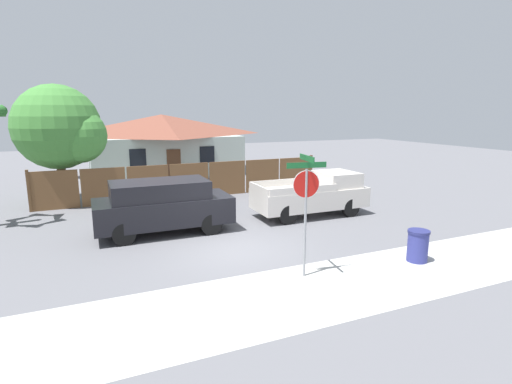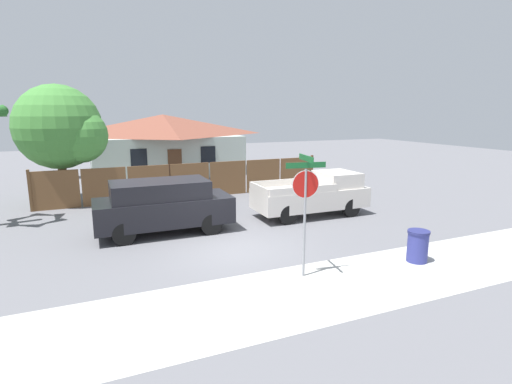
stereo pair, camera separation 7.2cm
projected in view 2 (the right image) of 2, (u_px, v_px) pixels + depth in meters
ground_plane at (232, 250)px, 12.91m from camera, size 80.00×80.00×0.00m
sidewalk_strip at (284, 296)px, 9.68m from camera, size 36.00×3.20×0.01m
wooden_fence at (190, 181)px, 20.49m from camera, size 14.60×0.12×1.89m
house at (164, 143)px, 28.68m from camera, size 10.73×7.56×4.17m
oak_tree at (63, 129)px, 18.82m from camera, size 4.18×3.98×5.66m
red_suv at (163, 205)px, 14.55m from camera, size 4.90×2.07×1.95m
orange_pickup at (314, 195)px, 17.09m from camera, size 4.86×2.04×1.82m
stop_sign at (305, 194)px, 10.45m from camera, size 1.08×0.97×3.30m
trash_bin at (418, 246)px, 11.84m from camera, size 0.64×0.64×0.96m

